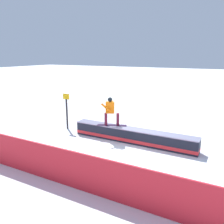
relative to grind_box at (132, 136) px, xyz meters
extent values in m
plane|color=white|center=(0.00, 0.00, -0.30)|extent=(120.00, 120.00, 0.00)
cube|color=#19202D|center=(0.00, 0.00, 0.01)|extent=(5.95, 0.62, 0.63)
cube|color=red|center=(0.00, 0.00, -0.15)|extent=(5.96, 0.63, 0.15)
cube|color=#8A87A2|center=(0.00, 0.00, 0.34)|extent=(5.95, 0.68, 0.04)
cube|color=#26152F|center=(1.09, -0.01, 0.37)|extent=(1.42, 0.80, 0.01)
cylinder|color=maroon|center=(1.36, 0.10, 0.68)|extent=(0.18, 0.18, 0.59)
cylinder|color=maroon|center=(0.83, -0.12, 0.68)|extent=(0.18, 0.18, 0.59)
cube|color=orange|center=(1.17, 0.02, 1.24)|extent=(0.46, 0.37, 0.55)
sphere|color=black|center=(1.17, 0.02, 1.63)|extent=(0.22, 0.22, 0.22)
cylinder|color=orange|center=(1.28, 0.24, 1.27)|extent=(0.47, 0.26, 0.43)
cylinder|color=orange|center=(1.14, -0.17, 1.27)|extent=(0.17, 0.14, 0.56)
cube|color=red|center=(0.00, 4.39, 0.30)|extent=(11.97, 0.19, 1.20)
cylinder|color=#262628|center=(3.99, -0.23, 0.52)|extent=(0.10, 0.10, 1.65)
cube|color=yellow|center=(3.99, -0.23, 1.49)|extent=(0.40, 0.04, 0.30)
camera|label=1|loc=(-4.07, 9.62, 3.72)|focal=38.06mm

